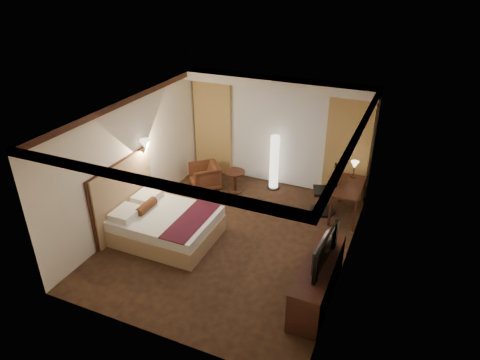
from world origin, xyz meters
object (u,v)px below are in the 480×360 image
at_px(floor_lamp, 274,163).
at_px(side_table, 235,181).
at_px(bed, 167,226).
at_px(desk, 347,201).
at_px(armchair, 205,175).
at_px(dresser, 317,280).
at_px(television, 319,245).
at_px(office_chair, 324,189).

bearing_deg(floor_lamp, side_table, -146.16).
height_order(bed, desk, desk).
bearing_deg(armchair, floor_lamp, 70.44).
distance_m(dresser, television, 0.69).
distance_m(office_chair, television, 2.83).
xyz_separation_m(bed, side_table, (0.47, 2.33, -0.01)).
bearing_deg(television, office_chair, 15.03).
xyz_separation_m(armchair, side_table, (0.76, 0.11, -0.07)).
distance_m(desk, dresser, 2.78).
height_order(desk, office_chair, office_chair).
relative_size(desk, office_chair, 1.04).
height_order(side_table, dresser, dresser).
xyz_separation_m(side_table, office_chair, (2.19, -0.08, 0.30)).
bearing_deg(dresser, bed, 171.51).
distance_m(armchair, floor_lamp, 1.74).
bearing_deg(side_table, armchair, -171.43).
height_order(desk, dresser, desk).
bearing_deg(armchair, bed, -34.63).
relative_size(desk, television, 1.06).
distance_m(armchair, dresser, 4.43).
distance_m(bed, dresser, 3.26).
bearing_deg(side_table, bed, -101.35).
xyz_separation_m(bed, armchair, (-0.30, 2.21, 0.06)).
bearing_deg(dresser, side_table, 134.42).
bearing_deg(bed, armchair, 97.60).
bearing_deg(armchair, office_chair, 48.53).
distance_m(bed, desk, 3.92).
distance_m(armchair, side_table, 0.77).
bearing_deg(floor_lamp, desk, -16.61).
bearing_deg(floor_lamp, armchair, -157.33).
bearing_deg(television, desk, 4.47).
relative_size(armchair, office_chair, 0.60).
distance_m(bed, office_chair, 3.50).
height_order(bed, armchair, armchair).
relative_size(bed, side_table, 3.55).
xyz_separation_m(dresser, television, (-0.03, 0.00, 0.69)).
bearing_deg(desk, office_chair, -174.40).
relative_size(side_table, desk, 0.46).
bearing_deg(floor_lamp, television, -60.21).
bearing_deg(armchair, dresser, 10.31).
xyz_separation_m(desk, television, (0.02, -2.78, 0.68)).
bearing_deg(desk, dresser, -88.97).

